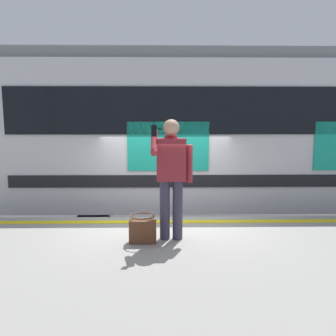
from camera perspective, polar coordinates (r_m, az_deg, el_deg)
The scene contains 8 objects.
ground_plane at distance 6.36m, azimuth -0.34°, elevation -18.20°, with size 25.11×25.11×0.00m, color #3D3D3F.
platform at distance 4.08m, azimuth 0.04°, elevation -25.32°, with size 14.50×4.60×1.15m, color gray.
safety_line at distance 5.65m, azimuth -0.32°, elevation -9.03°, with size 14.21×0.16×0.01m, color yellow.
track_rail_near at distance 7.85m, azimuth -0.48°, elevation -12.31°, with size 18.84×0.08×0.16m, color slate.
track_rail_far at distance 9.20m, azimuth -0.56°, elevation -9.19°, with size 18.84×0.08×0.16m, color slate.
train_carriage at distance 8.29m, azimuth 12.53°, elevation 6.17°, with size 10.36×3.12×4.05m.
passenger at distance 4.66m, azimuth 0.56°, elevation -0.25°, with size 0.57×0.55×1.68m.
handbag at distance 4.71m, azimuth -4.27°, elevation -10.34°, with size 0.37×0.33×0.39m.
Camera 1 is at (0.06, 5.70, 2.82)m, focal length 36.18 mm.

